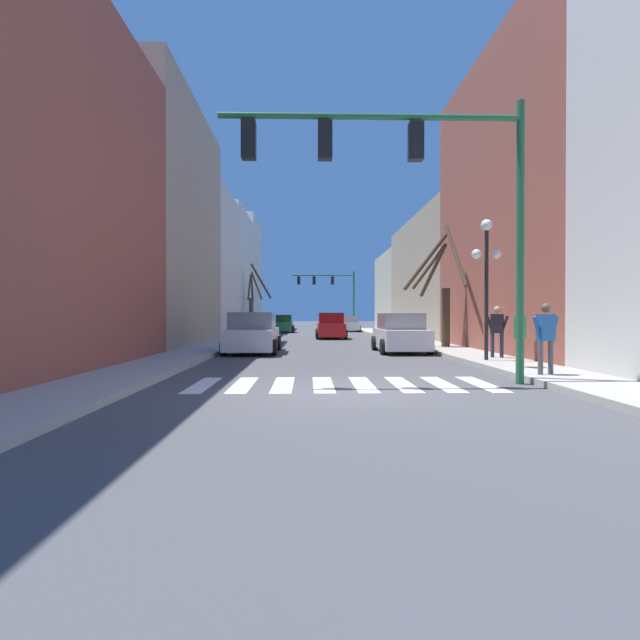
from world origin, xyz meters
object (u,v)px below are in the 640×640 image
object	(u,v)px
traffic_signal_far	(331,287)
car_at_intersection	(331,327)
car_driving_toward_lane	(282,324)
pedestrian_waiting_at_curb	(546,332)
car_parked_right_near	(348,324)
car_parked_left_mid	(401,334)
pedestrian_crossing_street	(497,327)
street_lamp_right_corner	(487,261)
traffic_signal_near	(410,173)
car_parked_left_near	(253,334)
pedestrian_on_left_sidewalk	(520,331)
street_tree_left_far	(253,301)
street_tree_left_mid	(442,292)

from	to	relation	value
traffic_signal_far	car_at_intersection	xyz separation A→B (m)	(-0.88, -18.30, -3.72)
car_driving_toward_lane	pedestrian_waiting_at_curb	distance (m)	34.75
car_at_intersection	car_parked_right_near	distance (m)	14.49
pedestrian_waiting_at_curb	car_driving_toward_lane	bearing A→B (deg)	-91.04
car_parked_left_mid	pedestrian_crossing_street	world-z (taller)	pedestrian_crossing_street
traffic_signal_far	street_lamp_right_corner	size ratio (longest dim) A/B	1.45
car_at_intersection	car_parked_right_near	world-z (taller)	car_at_intersection
traffic_signal_near	car_parked_right_near	distance (m)	36.63
pedestrian_crossing_street	street_lamp_right_corner	bearing A→B (deg)	82.24
car_parked_left_mid	car_parked_left_near	bearing A→B (deg)	90.84
car_at_intersection	pedestrian_on_left_sidewalk	distance (m)	20.25
street_lamp_right_corner	car_parked_right_near	size ratio (longest dim) A/B	1.04
car_parked_left_mid	street_tree_left_far	distance (m)	23.35
traffic_signal_far	pedestrian_waiting_at_curb	size ratio (longest dim) A/B	3.78
pedestrian_crossing_street	street_tree_left_mid	distance (m)	5.95
traffic_signal_far	street_tree_left_mid	bearing A→B (deg)	-82.99
car_at_intersection	pedestrian_waiting_at_curb	distance (m)	21.89
pedestrian_on_left_sidewalk	pedestrian_waiting_at_curb	distance (m)	1.69
car_at_intersection	car_parked_left_mid	size ratio (longest dim) A/B	1.03
street_lamp_right_corner	traffic_signal_far	bearing A→B (deg)	95.10
car_parked_left_near	pedestrian_on_left_sidewalk	world-z (taller)	pedestrian_on_left_sidewalk
street_tree_left_far	pedestrian_on_left_sidewalk	bearing A→B (deg)	-70.27
street_tree_left_mid	street_lamp_right_corner	bearing A→B (deg)	-93.36
car_parked_left_near	car_driving_toward_lane	bearing A→B (deg)	0.05
traffic_signal_near	car_driving_toward_lane	distance (m)	34.93
traffic_signal_far	car_parked_left_mid	distance (m)	30.98
car_driving_toward_lane	car_parked_left_mid	xyz separation A→B (m)	(6.21, -24.74, 0.01)
street_tree_left_far	street_lamp_right_corner	bearing A→B (deg)	-69.11
car_at_intersection	street_tree_left_far	xyz separation A→B (m)	(-6.17, 9.24, 1.95)
car_parked_left_mid	street_tree_left_far	xyz separation A→B (m)	(-8.52, 21.65, 1.98)
street_lamp_right_corner	car_parked_left_mid	world-z (taller)	street_lamp_right_corner
street_tree_left_mid	pedestrian_crossing_street	bearing A→B (deg)	-87.04
pedestrian_on_left_sidewalk	car_at_intersection	bearing A→B (deg)	-125.42
car_parked_left_near	street_tree_left_far	xyz separation A→B (m)	(-2.33, 21.74, 1.97)
car_parked_left_near	car_at_intersection	distance (m)	13.08
traffic_signal_near	pedestrian_crossing_street	bearing A→B (deg)	52.75
traffic_signal_far	traffic_signal_near	bearing A→B (deg)	-90.21
traffic_signal_far	pedestrian_crossing_street	distance (m)	35.43
car_parked_left_mid	pedestrian_waiting_at_curb	xyz separation A→B (m)	(1.78, -9.08, 0.39)
car_at_intersection	pedestrian_waiting_at_curb	world-z (taller)	pedestrian_waiting_at_curb
street_tree_left_mid	pedestrian_waiting_at_curb	bearing A→B (deg)	-91.92
car_parked_left_mid	pedestrian_crossing_street	bearing A→B (deg)	-150.75
street_lamp_right_corner	pedestrian_on_left_sidewalk	distance (m)	3.06
car_driving_toward_lane	car_parked_left_near	bearing A→B (deg)	-179.95
car_parked_left_near	car_at_intersection	size ratio (longest dim) A/B	1.08
car_at_intersection	traffic_signal_near	bearing A→B (deg)	-178.08
pedestrian_crossing_street	street_tree_left_far	bearing A→B (deg)	-37.38
pedestrian_crossing_street	pedestrian_waiting_at_curb	bearing A→B (deg)	111.95
car_parked_left_mid	pedestrian_crossing_street	size ratio (longest dim) A/B	2.41
car_parked_left_mid	street_tree_left_mid	xyz separation A→B (m)	(2.13, 1.43, 1.82)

